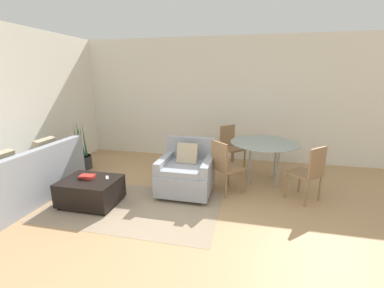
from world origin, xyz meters
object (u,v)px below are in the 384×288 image
object	(u,v)px
book_stack	(87,177)
dining_chair_near_right	(310,170)
dining_chair_near_left	(224,164)
couch	(23,183)
dining_chair_far_left	(230,144)
armchair	(187,172)
dining_table	(264,146)
ottoman	(91,190)
potted_plant	(82,158)
tv_remote_primary	(107,178)

from	to	relation	value
book_stack	dining_chair_near_right	xyz separation A→B (m)	(3.31, 0.77, 0.09)
dining_chair_near_left	dining_chair_near_right	world-z (taller)	same
couch	dining_chair_far_left	size ratio (longest dim) A/B	2.24
dining_chair_near_right	armchair	bearing A→B (deg)	-177.95
armchair	dining_table	bearing A→B (deg)	29.78
dining_table	couch	bearing A→B (deg)	-156.35
ottoman	potted_plant	world-z (taller)	potted_plant
tv_remote_primary	dining_chair_near_left	size ratio (longest dim) A/B	0.15
ottoman	dining_chair_near_right	xyz separation A→B (m)	(3.24, 0.81, 0.30)
couch	book_stack	world-z (taller)	couch
tv_remote_primary	dining_chair_far_left	xyz separation A→B (m)	(1.71, 2.01, 0.11)
ottoman	potted_plant	distance (m)	1.75
couch	potted_plant	xyz separation A→B (m)	(-0.04, 1.49, -0.07)
dining_table	dining_chair_near_left	distance (m)	0.94
couch	dining_chair_far_left	xyz separation A→B (m)	(3.01, 2.26, 0.22)
couch	armchair	bearing A→B (deg)	20.17
armchair	tv_remote_primary	size ratio (longest dim) A/B	6.36
dining_chair_near_right	dining_chair_far_left	distance (m)	1.85
tv_remote_primary	dining_chair_near_right	size ratio (longest dim) A/B	0.15
book_stack	dining_chair_far_left	bearing A→B (deg)	46.23
armchair	tv_remote_primary	bearing A→B (deg)	-150.23
dining_chair_near_right	ottoman	bearing A→B (deg)	-165.90
couch	dining_chair_far_left	distance (m)	3.77
book_stack	tv_remote_primary	size ratio (longest dim) A/B	1.72
potted_plant	dining_table	bearing A→B (deg)	1.81
tv_remote_primary	dining_chair_near_left	world-z (taller)	dining_chair_near_left
potted_plant	dining_chair_near_right	xyz separation A→B (m)	(4.36, -0.54, 0.29)
book_stack	dining_chair_near_right	distance (m)	3.40
potted_plant	dining_chair_far_left	size ratio (longest dim) A/B	1.15
couch	dining_chair_near_right	xyz separation A→B (m)	(4.32, 0.95, 0.22)
couch	tv_remote_primary	distance (m)	1.33
ottoman	dining_table	world-z (taller)	dining_table
dining_chair_near_left	dining_chair_far_left	size ratio (longest dim) A/B	1.00
dining_table	dining_chair_near_right	bearing A→B (deg)	-45.00
dining_chair_near_left	dining_chair_near_right	bearing A→B (deg)	0.00
book_stack	dining_chair_near_left	bearing A→B (deg)	21.20
book_stack	dining_chair_far_left	size ratio (longest dim) A/B	0.26
potted_plant	dining_chair_near_left	bearing A→B (deg)	-10.01
couch	dining_chair_near_right	bearing A→B (deg)	12.40
potted_plant	armchair	bearing A→B (deg)	-13.98
potted_plant	dining_chair_near_left	distance (m)	3.11
dining_chair_far_left	potted_plant	bearing A→B (deg)	-165.78
armchair	dining_table	world-z (taller)	armchair
dining_chair_near_right	dining_chair_far_left	bearing A→B (deg)	135.00
dining_table	dining_chair_far_left	bearing A→B (deg)	135.00
potted_plant	dining_table	size ratio (longest dim) A/B	0.85
tv_remote_primary	dining_chair_near_right	xyz separation A→B (m)	(3.02, 0.70, 0.11)
armchair	ottoman	distance (m)	1.53
couch	potted_plant	world-z (taller)	potted_plant
armchair	dining_chair_far_left	distance (m)	1.52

